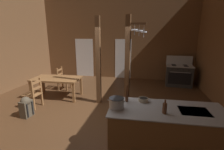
% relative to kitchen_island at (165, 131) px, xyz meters
% --- Properties ---
extents(ground_plane, '(8.63, 9.39, 0.10)m').
position_rel_kitchen_island_xyz_m(ground_plane, '(-2.01, 1.18, -0.51)').
color(ground_plane, '#4C301C').
extents(wall_back, '(8.63, 0.14, 4.49)m').
position_rel_kitchen_island_xyz_m(wall_back, '(-2.01, 5.55, 1.78)').
color(wall_back, brown).
rests_on(wall_back, ground_plane).
extents(glazed_door_back_left, '(1.00, 0.01, 2.05)m').
position_rel_kitchen_island_xyz_m(glazed_door_back_left, '(-3.77, 5.48, 0.56)').
color(glazed_door_back_left, white).
rests_on(glazed_door_back_left, ground_plane).
extents(glazed_panel_back_right, '(0.84, 0.01, 2.05)m').
position_rel_kitchen_island_xyz_m(glazed_panel_back_right, '(-1.62, 5.48, 0.56)').
color(glazed_panel_back_right, white).
rests_on(glazed_panel_back_right, ground_plane).
extents(kitchen_island, '(2.20, 1.05, 0.93)m').
position_rel_kitchen_island_xyz_m(kitchen_island, '(0.00, 0.00, 0.00)').
color(kitchen_island, brown).
rests_on(kitchen_island, ground_plane).
extents(stove_range, '(1.19, 0.89, 1.32)m').
position_rel_kitchen_island_xyz_m(stove_range, '(1.07, 4.69, 0.02)').
color(stove_range, '#2E2E2E').
rests_on(stove_range, ground_plane).
extents(support_post_with_pot_rack, '(0.63, 0.24, 2.84)m').
position_rel_kitchen_island_xyz_m(support_post_with_pot_rack, '(-0.95, 1.94, 1.08)').
color(support_post_with_pot_rack, brown).
rests_on(support_post_with_pot_rack, ground_plane).
extents(support_post_center, '(0.14, 0.14, 2.84)m').
position_rel_kitchen_island_xyz_m(support_post_center, '(-1.94, 2.06, 0.96)').
color(support_post_center, brown).
rests_on(support_post_center, ground_plane).
extents(dining_table, '(1.75, 1.00, 0.74)m').
position_rel_kitchen_island_xyz_m(dining_table, '(-3.61, 2.23, 0.19)').
color(dining_table, brown).
rests_on(dining_table, ground_plane).
extents(ladderback_chair_near_window, '(0.45, 0.45, 0.95)m').
position_rel_kitchen_island_xyz_m(ladderback_chair_near_window, '(-3.83, 3.09, -0.01)').
color(ladderback_chair_near_window, olive).
rests_on(ladderback_chair_near_window, ground_plane).
extents(ladderback_chair_by_post, '(0.46, 0.46, 0.95)m').
position_rel_kitchen_island_xyz_m(ladderback_chair_by_post, '(-3.87, 1.28, -0.01)').
color(ladderback_chair_by_post, olive).
rests_on(ladderback_chair_by_post, ground_plane).
extents(backpack, '(0.32, 0.33, 0.60)m').
position_rel_kitchen_island_xyz_m(backpack, '(-3.68, 0.69, -0.15)').
color(backpack, '#4C4233').
rests_on(backpack, ground_plane).
extents(stockpot_on_counter, '(0.35, 0.28, 0.20)m').
position_rel_kitchen_island_xyz_m(stockpot_on_counter, '(-0.94, -0.14, 0.57)').
color(stockpot_on_counter, '#A8AAB2').
rests_on(stockpot_on_counter, kitchen_island).
extents(mixing_bowl_on_counter, '(0.21, 0.21, 0.07)m').
position_rel_kitchen_island_xyz_m(mixing_bowl_on_counter, '(-0.45, 0.28, 0.50)').
color(mixing_bowl_on_counter, '#B2A893').
rests_on(mixing_bowl_on_counter, kitchen_island).
extents(bottle_tall_on_counter, '(0.08, 0.08, 0.25)m').
position_rel_kitchen_island_xyz_m(bottle_tall_on_counter, '(-0.07, -0.18, 0.56)').
color(bottle_tall_on_counter, '#56331E').
rests_on(bottle_tall_on_counter, kitchen_island).
extents(bottle_short_on_counter, '(0.07, 0.07, 0.35)m').
position_rel_kitchen_island_xyz_m(bottle_short_on_counter, '(-0.79, 0.20, 0.60)').
color(bottle_short_on_counter, '#56331E').
rests_on(bottle_short_on_counter, kitchen_island).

